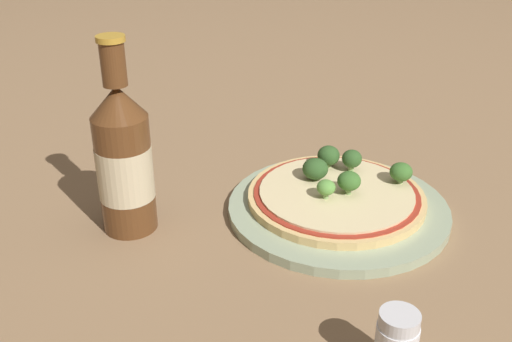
# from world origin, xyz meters

# --- Properties ---
(ground_plane) EXTENTS (3.00, 3.00, 0.00)m
(ground_plane) POSITION_xyz_m (0.00, 0.00, 0.00)
(ground_plane) COLOR #846647
(plate) EXTENTS (0.27, 0.27, 0.01)m
(plate) POSITION_xyz_m (-0.01, 0.01, 0.01)
(plate) COLOR #93A384
(plate) RESTS_ON ground_plane
(pizza) EXTENTS (0.22, 0.22, 0.01)m
(pizza) POSITION_xyz_m (-0.00, 0.01, 0.02)
(pizza) COLOR tan
(pizza) RESTS_ON plate
(broccoli_floret_0) EXTENTS (0.03, 0.03, 0.03)m
(broccoli_floret_0) POSITION_xyz_m (0.01, 0.05, 0.04)
(broccoli_floret_0) COLOR #7A9E5B
(broccoli_floret_0) RESTS_ON pizza
(broccoli_floret_1) EXTENTS (0.03, 0.03, 0.03)m
(broccoli_floret_1) POSITION_xyz_m (0.00, -0.00, 0.04)
(broccoli_floret_1) COLOR #7A9E5B
(broccoli_floret_1) RESTS_ON pizza
(broccoli_floret_2) EXTENTS (0.03, 0.03, 0.03)m
(broccoli_floret_2) POSITION_xyz_m (0.06, 0.02, 0.04)
(broccoli_floret_2) COLOR #7A9E5B
(broccoli_floret_2) RESTS_ON pizza
(broccoli_floret_3) EXTENTS (0.02, 0.02, 0.02)m
(broccoli_floret_3) POSITION_xyz_m (-0.02, 0.02, 0.04)
(broccoli_floret_3) COLOR #7A9E5B
(broccoli_floret_3) RESTS_ON pizza
(broccoli_floret_4) EXTENTS (0.03, 0.03, 0.03)m
(broccoli_floret_4) POSITION_xyz_m (0.05, 0.05, 0.04)
(broccoli_floret_4) COLOR #7A9E5B
(broccoli_floret_4) RESTS_ON pizza
(broccoli_floret_5) EXTENTS (0.03, 0.03, 0.03)m
(broccoli_floret_5) POSITION_xyz_m (0.06, -0.05, 0.04)
(broccoli_floret_5) COLOR #7A9E5B
(broccoli_floret_5) RESTS_ON pizza
(beer_bottle) EXTENTS (0.06, 0.06, 0.23)m
(beer_bottle) POSITION_xyz_m (-0.15, 0.21, 0.09)
(beer_bottle) COLOR #563319
(beer_bottle) RESTS_ON ground_plane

